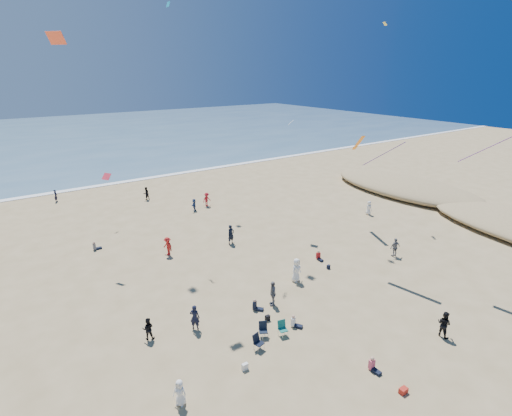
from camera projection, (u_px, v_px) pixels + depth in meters
ground at (309, 371)px, 22.25m from camera, size 220.00×220.00×0.00m
ocean at (41, 139)px, 95.57m from camera, size 220.00×100.00×0.06m
surf_line at (96, 186)px, 56.97m from camera, size 220.00×1.20×0.08m
standing_flyers at (256, 246)px, 35.97m from camera, size 30.29×46.01×1.94m
seated_group at (254, 290)px, 29.60m from camera, size 16.43×25.81×0.84m
chair_cluster at (269, 334)px, 24.54m from camera, size 2.73×1.58×1.00m
white_tote at (245, 367)px, 22.26m from camera, size 0.35×0.20×0.40m
black_backpack at (268, 318)px, 26.63m from camera, size 0.30×0.22×0.38m
cooler at (403, 391)px, 20.67m from camera, size 0.45×0.30×0.30m
navy_bag at (328, 267)px, 33.54m from camera, size 0.28×0.18×0.34m
kites_aloft at (312, 77)px, 33.22m from camera, size 42.58×39.81×27.84m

